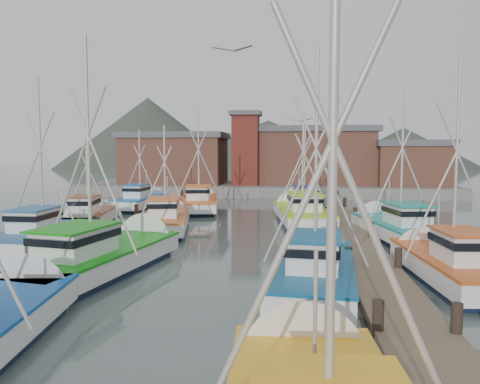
# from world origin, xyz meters

# --- Properties ---
(ground) EXTENTS (260.00, 260.00, 0.00)m
(ground) POSITION_xyz_m (0.00, 0.00, 0.00)
(ground) COLOR #475553
(ground) RESTS_ON ground
(dock_left) EXTENTS (2.30, 46.00, 1.50)m
(dock_left) POSITION_xyz_m (-7.00, 4.04, 0.21)
(dock_left) COLOR brown
(dock_left) RESTS_ON ground
(dock_right) EXTENTS (2.30, 46.00, 1.50)m
(dock_right) POSITION_xyz_m (7.00, 4.04, 0.21)
(dock_right) COLOR brown
(dock_right) RESTS_ON ground
(quay) EXTENTS (44.00, 16.00, 1.20)m
(quay) POSITION_xyz_m (0.00, 37.00, 0.60)
(quay) COLOR gray
(quay) RESTS_ON ground
(shed_left) EXTENTS (12.72, 8.48, 6.20)m
(shed_left) POSITION_xyz_m (-11.00, 35.00, 4.34)
(shed_left) COLOR brown
(shed_left) RESTS_ON quay
(shed_center) EXTENTS (14.84, 9.54, 6.90)m
(shed_center) POSITION_xyz_m (6.00, 37.00, 4.69)
(shed_center) COLOR brown
(shed_center) RESTS_ON quay
(shed_right) EXTENTS (8.48, 6.36, 5.20)m
(shed_right) POSITION_xyz_m (17.00, 34.00, 3.84)
(shed_right) COLOR brown
(shed_right) RESTS_ON quay
(lookout_tower) EXTENTS (3.60, 3.60, 8.50)m
(lookout_tower) POSITION_xyz_m (-2.00, 33.00, 5.55)
(lookout_tower) COLOR maroon
(lookout_tower) RESTS_ON quay
(distant_hills) EXTENTS (175.00, 140.00, 42.00)m
(distant_hills) POSITION_xyz_m (-12.76, 122.59, 0.00)
(distant_hills) COLOR #40483C
(distant_hills) RESTS_ON ground
(boat_4) EXTENTS (4.92, 10.70, 10.66)m
(boat_4) POSITION_xyz_m (-4.33, -2.74, 0.69)
(boat_4) COLOR #101E38
(boat_4) RESTS_ON ground
(boat_5) EXTENTS (3.81, 9.15, 9.59)m
(boat_5) POSITION_xyz_m (4.56, -3.84, 0.68)
(boat_5) COLOR #101E38
(boat_5) RESTS_ON ground
(boat_6) EXTENTS (3.93, 8.72, 9.71)m
(boat_6) POSITION_xyz_m (-9.46, 2.27, 0.69)
(boat_6) COLOR #101E38
(boat_6) RESTS_ON ground
(boat_7) EXTENTS (3.70, 8.22, 9.34)m
(boat_7) POSITION_xyz_m (9.73, -2.40, 0.68)
(boat_7) COLOR #101E38
(boat_7) RESTS_ON ground
(boat_8) EXTENTS (4.32, 9.27, 7.53)m
(boat_8) POSITION_xyz_m (-4.61, 8.15, 0.68)
(boat_8) COLOR #101E38
(boat_8) RESTS_ON ground
(boat_9) EXTENTS (4.53, 10.62, 8.93)m
(boat_9) POSITION_xyz_m (4.19, 12.62, 0.68)
(boat_9) COLOR #101E38
(boat_9) RESTS_ON ground
(boat_10) EXTENTS (3.63, 8.20, 6.93)m
(boat_10) POSITION_xyz_m (-10.05, 8.64, 0.68)
(boat_10) COLOR #101E38
(boat_10) RESTS_ON ground
(boat_11) EXTENTS (4.52, 9.60, 9.59)m
(boat_11) POSITION_xyz_m (9.62, 6.54, 0.68)
(boat_11) COLOR #101E38
(boat_11) RESTS_ON ground
(boat_12) EXTENTS (4.60, 10.10, 9.51)m
(boat_12) POSITION_xyz_m (-4.61, 18.73, 0.68)
(boat_12) COLOR #101E38
(boat_12) RESTS_ON ground
(boat_13) EXTENTS (4.14, 9.44, 8.62)m
(boat_13) POSITION_xyz_m (4.45, 18.96, 0.68)
(boat_13) COLOR #101E38
(boat_13) RESTS_ON ground
(boat_14) EXTENTS (3.18, 8.36, 7.66)m
(boat_14) POSITION_xyz_m (-9.87, 19.18, 0.68)
(boat_14) COLOR #101E38
(boat_14) RESTS_ON ground
(gull_near) EXTENTS (1.55, 0.64, 0.24)m
(gull_near) POSITION_xyz_m (1.36, -3.71, 8.96)
(gull_near) COLOR slate
(gull_near) RESTS_ON ground
(gull_far) EXTENTS (1.55, 0.65, 0.24)m
(gull_far) POSITION_xyz_m (3.92, 4.48, 6.83)
(gull_far) COLOR slate
(gull_far) RESTS_ON ground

